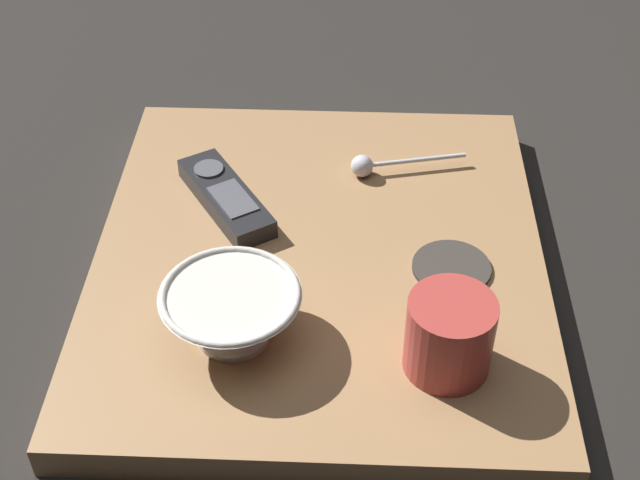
{
  "coord_description": "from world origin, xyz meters",
  "views": [
    {
      "loc": [
        -0.79,
        -0.03,
        0.75
      ],
      "look_at": [
        -0.01,
        -0.0,
        0.06
      ],
      "focal_mm": 49.99,
      "sensor_mm": 36.0,
      "label": 1
    }
  ],
  "objects_px": {
    "cereal_bowl": "(232,311)",
    "drink_coaster": "(452,267)",
    "teaspoon": "(370,165)",
    "coffee_mug": "(449,335)",
    "tv_remote_near": "(226,197)"
  },
  "relations": [
    {
      "from": "cereal_bowl",
      "to": "tv_remote_near",
      "type": "relative_size",
      "value": 0.85
    },
    {
      "from": "teaspoon",
      "to": "tv_remote_near",
      "type": "height_order",
      "value": "teaspoon"
    },
    {
      "from": "cereal_bowl",
      "to": "coffee_mug",
      "type": "xyz_separation_m",
      "value": [
        -0.03,
        -0.23,
        0.01
      ]
    },
    {
      "from": "cereal_bowl",
      "to": "teaspoon",
      "type": "relative_size",
      "value": 0.99
    },
    {
      "from": "cereal_bowl",
      "to": "drink_coaster",
      "type": "height_order",
      "value": "cereal_bowl"
    },
    {
      "from": "teaspoon",
      "to": "tv_remote_near",
      "type": "bearing_deg",
      "value": 111.8
    },
    {
      "from": "coffee_mug",
      "to": "drink_coaster",
      "type": "height_order",
      "value": "coffee_mug"
    },
    {
      "from": "coffee_mug",
      "to": "teaspoon",
      "type": "distance_m",
      "value": 0.34
    },
    {
      "from": "cereal_bowl",
      "to": "drink_coaster",
      "type": "bearing_deg",
      "value": -64.67
    },
    {
      "from": "tv_remote_near",
      "to": "drink_coaster",
      "type": "xyz_separation_m",
      "value": [
        -0.11,
        -0.28,
        -0.01
      ]
    },
    {
      "from": "coffee_mug",
      "to": "tv_remote_near",
      "type": "bearing_deg",
      "value": 45.92
    },
    {
      "from": "coffee_mug",
      "to": "tv_remote_near",
      "type": "height_order",
      "value": "coffee_mug"
    },
    {
      "from": "teaspoon",
      "to": "coffee_mug",
      "type": "bearing_deg",
      "value": -166.46
    },
    {
      "from": "cereal_bowl",
      "to": "drink_coaster",
      "type": "xyz_separation_m",
      "value": [
        0.11,
        -0.24,
        -0.03
      ]
    },
    {
      "from": "coffee_mug",
      "to": "teaspoon",
      "type": "xyz_separation_m",
      "value": [
        0.32,
        0.08,
        -0.03
      ]
    }
  ]
}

